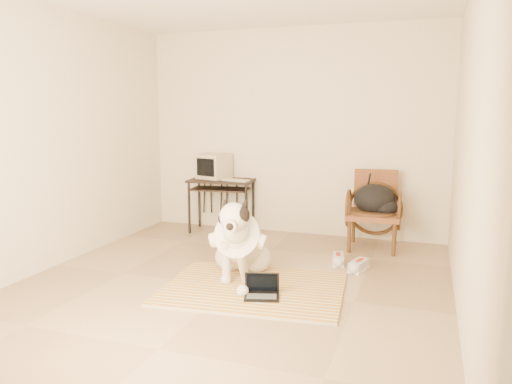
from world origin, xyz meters
The scene contains 16 objects.
floor centered at (0.00, 0.00, 0.00)m, with size 4.50×4.50×0.00m, color #977B5C.
wall_back centered at (0.00, 2.25, 1.35)m, with size 4.50×4.50×0.00m, color beige.
wall_front centered at (0.00, -2.25, 1.35)m, with size 4.50×4.50×0.00m, color beige.
wall_left centered at (-2.00, 0.00, 1.35)m, with size 4.50×4.50×0.00m, color beige.
wall_right centered at (2.00, 0.00, 1.35)m, with size 4.50×4.50×0.00m, color beige.
rug centered at (0.24, 0.01, 0.01)m, with size 1.76×1.41×0.02m.
dog centered at (0.00, 0.29, 0.35)m, with size 0.59×1.16×0.88m.
laptop centered at (0.39, -0.19, 0.07)m, with size 0.35×0.30×0.21m.
computer_desk centered at (-0.92, 1.97, 0.62)m, with size 0.91×0.57×0.72m.
crt_monitor centered at (-1.06, 2.05, 0.89)m, with size 0.46×0.44×0.34m.
desk_keyboard centered at (-0.68, 1.90, 0.73)m, with size 0.36×0.13×0.02m, color #B5A78E.
pc_tower centered at (-0.74, 1.96, 0.18)m, with size 0.17×0.39×0.36m.
rattan_chair centered at (1.13, 1.83, 0.47)m, with size 0.63×0.61×0.93m.
backpack centered at (1.16, 1.75, 0.59)m, with size 0.51×0.40×0.36m.
sneaker_left centered at (0.85, 1.05, 0.05)m, with size 0.17×0.31×0.10m.
sneaker_right centered at (1.09, 0.89, 0.05)m, with size 0.20×0.33×0.11m.
Camera 1 is at (1.71, -4.17, 1.66)m, focal length 35.00 mm.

